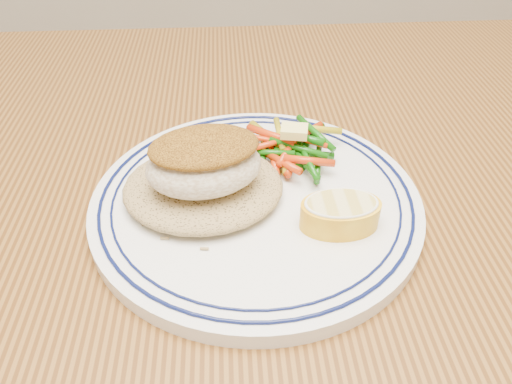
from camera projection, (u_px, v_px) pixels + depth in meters
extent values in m
cube|color=#522E10|center=(287.00, 215.00, 0.49)|extent=(1.50, 0.90, 0.04)
cylinder|color=white|center=(256.00, 202.00, 0.46)|extent=(0.30, 0.30, 0.01)
torus|color=#0A113F|center=(256.00, 195.00, 0.46)|extent=(0.28, 0.28, 0.00)
torus|color=#0A113F|center=(256.00, 195.00, 0.46)|extent=(0.26, 0.26, 0.00)
ellipsoid|color=#997D4C|center=(203.00, 184.00, 0.45)|extent=(0.14, 0.13, 0.03)
ellipsoid|color=beige|center=(204.00, 167.00, 0.42)|extent=(0.11, 0.09, 0.04)
ellipsoid|color=brown|center=(204.00, 146.00, 0.41)|extent=(0.10, 0.08, 0.02)
cylinder|color=#12540A|center=(290.00, 157.00, 0.50)|extent=(0.03, 0.04, 0.01)
cylinder|color=#AB9912|center=(284.00, 144.00, 0.52)|extent=(0.04, 0.03, 0.01)
cylinder|color=#12540A|center=(262.00, 155.00, 0.49)|extent=(0.01, 0.05, 0.01)
cylinder|color=red|center=(293.00, 160.00, 0.49)|extent=(0.02, 0.06, 0.01)
cylinder|color=red|center=(265.00, 139.00, 0.52)|extent=(0.05, 0.01, 0.01)
cylinder|color=red|center=(277.00, 155.00, 0.50)|extent=(0.01, 0.05, 0.01)
cylinder|color=red|center=(274.00, 160.00, 0.48)|extent=(0.01, 0.05, 0.01)
cylinder|color=#12540A|center=(304.00, 153.00, 0.50)|extent=(0.06, 0.01, 0.01)
cylinder|color=#AB9912|center=(276.00, 159.00, 0.49)|extent=(0.02, 0.05, 0.01)
cylinder|color=red|center=(263.00, 149.00, 0.50)|extent=(0.04, 0.05, 0.01)
cylinder|color=#12540A|center=(318.00, 162.00, 0.48)|extent=(0.02, 0.06, 0.01)
cylinder|color=#AB9912|center=(265.00, 137.00, 0.51)|extent=(0.05, 0.01, 0.01)
cylinder|color=#12540A|center=(310.00, 140.00, 0.51)|extent=(0.04, 0.06, 0.01)
cylinder|color=red|center=(289.00, 145.00, 0.50)|extent=(0.04, 0.04, 0.01)
cylinder|color=#12540A|center=(303.00, 160.00, 0.48)|extent=(0.03, 0.06, 0.01)
cylinder|color=#AB9912|center=(286.00, 157.00, 0.48)|extent=(0.01, 0.05, 0.01)
cylinder|color=#AB9912|center=(269.00, 137.00, 0.51)|extent=(0.04, 0.05, 0.01)
cylinder|color=#12540A|center=(267.00, 152.00, 0.48)|extent=(0.06, 0.02, 0.01)
cylinder|color=red|center=(283.00, 163.00, 0.47)|extent=(0.03, 0.05, 0.01)
cylinder|color=red|center=(289.00, 148.00, 0.49)|extent=(0.03, 0.06, 0.01)
cylinder|color=red|center=(309.00, 161.00, 0.47)|extent=(0.05, 0.01, 0.01)
cylinder|color=#12540A|center=(308.00, 161.00, 0.47)|extent=(0.01, 0.06, 0.01)
cylinder|color=red|center=(301.00, 136.00, 0.50)|extent=(0.05, 0.04, 0.01)
cylinder|color=#12540A|center=(299.00, 148.00, 0.48)|extent=(0.06, 0.03, 0.01)
cylinder|color=red|center=(263.00, 139.00, 0.50)|extent=(0.05, 0.02, 0.01)
cylinder|color=#12540A|center=(304.00, 138.00, 0.50)|extent=(0.04, 0.03, 0.01)
cylinder|color=red|center=(272.00, 144.00, 0.49)|extent=(0.05, 0.03, 0.01)
cylinder|color=#AB9912|center=(280.00, 134.00, 0.50)|extent=(0.01, 0.05, 0.01)
cylinder|color=#AB9912|center=(312.00, 129.00, 0.51)|extent=(0.06, 0.01, 0.01)
cylinder|color=red|center=(305.00, 140.00, 0.49)|extent=(0.04, 0.03, 0.01)
cylinder|color=red|center=(271.00, 135.00, 0.50)|extent=(0.05, 0.04, 0.01)
cylinder|color=#12540A|center=(316.00, 133.00, 0.50)|extent=(0.03, 0.05, 0.01)
cube|color=#FFF37C|center=(294.00, 131.00, 0.48)|extent=(0.03, 0.02, 0.01)
torus|color=white|center=(341.00, 203.00, 0.41)|extent=(0.06, 0.06, 0.00)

